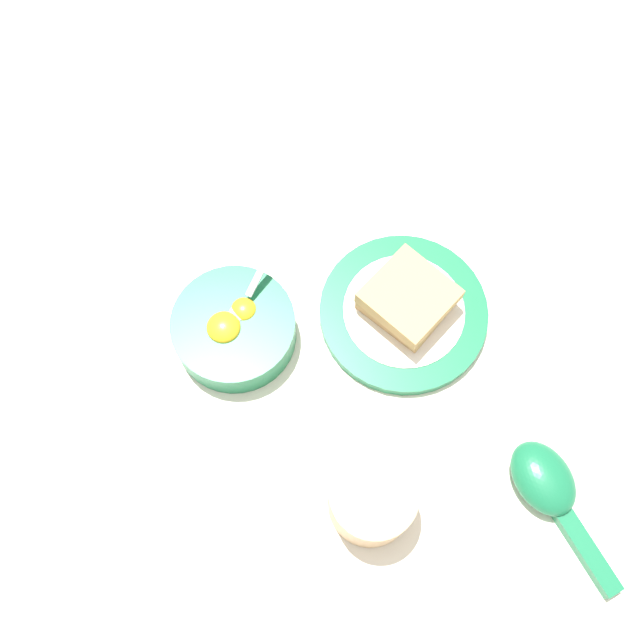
% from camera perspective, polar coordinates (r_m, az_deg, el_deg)
% --- Properties ---
extents(ground_plane, '(3.00, 3.00, 0.00)m').
position_cam_1_polar(ground_plane, '(0.79, 3.97, -6.79)').
color(ground_plane, silver).
extents(egg_bowl, '(0.14, 0.13, 0.07)m').
position_cam_1_polar(egg_bowl, '(0.79, -6.56, -0.63)').
color(egg_bowl, '#196B42').
rests_on(egg_bowl, ground_plane).
extents(toast_plate, '(0.18, 0.18, 0.01)m').
position_cam_1_polar(toast_plate, '(0.82, 6.37, 0.55)').
color(toast_plate, '#196B42').
rests_on(toast_plate, ground_plane).
extents(toast_sandwich, '(0.09, 0.09, 0.04)m').
position_cam_1_polar(toast_sandwich, '(0.79, 6.72, 1.59)').
color(toast_sandwich, tan).
rests_on(toast_sandwich, toast_plate).
extents(soup_spoon, '(0.07, 0.17, 0.04)m').
position_cam_1_polar(soup_spoon, '(0.79, 17.05, -12.16)').
color(soup_spoon, '#196B42').
rests_on(soup_spoon, ground_plane).
extents(drinking_cup, '(0.08, 0.08, 0.07)m').
position_cam_1_polar(drinking_cup, '(0.73, 3.98, -13.46)').
color(drinking_cup, tan).
rests_on(drinking_cup, ground_plane).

